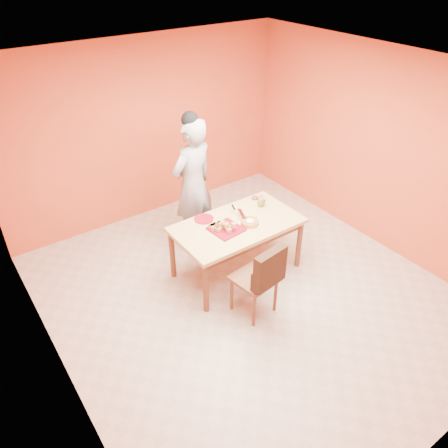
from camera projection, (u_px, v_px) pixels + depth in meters
floor at (248, 294)px, 5.50m from camera, size 5.00×5.00×0.00m
ceiling at (256, 75)px, 4.01m from camera, size 5.00×5.00×0.00m
wall_back at (146, 131)px, 6.45m from camera, size 4.50×0.00×4.50m
wall_left at (42, 280)px, 3.67m from camera, size 0.00×5.00×5.00m
wall_right at (383, 152)px, 5.84m from camera, size 0.00×5.00×5.00m
dining_table at (237, 230)px, 5.52m from camera, size 1.60×0.90×0.76m
dining_chair at (256, 278)px, 4.98m from camera, size 0.51×0.58×0.99m
pastry_pile at (226, 225)px, 5.30m from camera, size 0.32×0.32×0.11m
person at (193, 185)px, 5.91m from camera, size 0.78×0.60×1.89m
pastry_platter at (226, 229)px, 5.34m from camera, size 0.39×0.39×0.02m
red_dinner_plate at (204, 219)px, 5.54m from camera, size 0.32×0.32×0.01m
white_cake_plate at (250, 225)px, 5.43m from camera, size 0.34×0.34×0.01m
sponge_cake at (250, 223)px, 5.41m from camera, size 0.29×0.29×0.05m
cake_server at (242, 214)px, 5.52m from camera, size 0.13×0.25×0.01m
egg_ornament at (261, 202)px, 5.77m from camera, size 0.14×0.12×0.14m
magenta_glass at (261, 198)px, 5.89m from camera, size 0.07×0.07×0.09m
checker_tin at (255, 198)px, 5.97m from camera, size 0.10×0.10×0.03m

